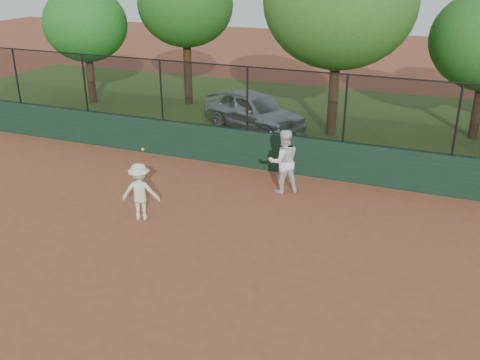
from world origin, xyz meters
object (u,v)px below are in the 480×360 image
at_px(parked_car, 254,110).
at_px(player_main, 140,192).
at_px(tree_2, 340,2).
at_px(player_second, 284,161).
at_px(tree_1, 185,5).
at_px(tree_0, 85,24).

relative_size(parked_car, player_main, 2.16).
relative_size(player_main, tree_2, 0.29).
bearing_deg(tree_2, parked_car, -171.96).
xyz_separation_m(player_second, player_main, (-2.81, -2.98, -0.17)).
height_order(player_main, tree_1, tree_1).
xyz_separation_m(player_second, tree_0, (-11.18, 6.37, 2.56)).
distance_m(parked_car, tree_2, 4.99).
distance_m(parked_car, player_second, 6.03).
relative_size(parked_car, player_second, 2.38).
height_order(player_second, tree_0, tree_0).
xyz_separation_m(parked_car, player_main, (0.06, -8.27, 0.00)).
xyz_separation_m(tree_1, tree_2, (7.07, -2.13, 0.44)).
height_order(tree_1, tree_2, tree_2).
height_order(player_second, player_main, player_main).
distance_m(player_main, tree_0, 12.84).
bearing_deg(tree_1, player_main, -68.84).
bearing_deg(player_second, parked_car, -94.15).
height_order(player_second, tree_2, tree_2).
height_order(parked_car, player_second, player_second).
relative_size(player_main, tree_0, 0.40).
xyz_separation_m(player_second, tree_1, (-7.00, 7.84, 3.40)).
bearing_deg(tree_2, tree_1, 163.23).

